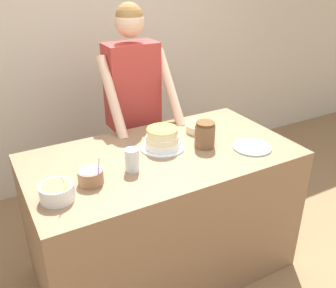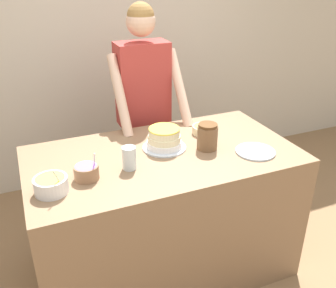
# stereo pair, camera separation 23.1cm
# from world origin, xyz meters

# --- Properties ---
(wall_back) EXTENTS (10.00, 0.05, 2.60)m
(wall_back) POSITION_xyz_m (0.00, 1.98, 1.30)
(wall_back) COLOR beige
(wall_back) RESTS_ON ground_plane
(counter) EXTENTS (1.71, 0.92, 0.94)m
(counter) POSITION_xyz_m (0.00, 0.46, 0.47)
(counter) COLOR #8C6B4C
(counter) RESTS_ON ground_plane
(person_baker) EXTENTS (0.54, 0.49, 1.79)m
(person_baker) POSITION_xyz_m (0.11, 1.15, 1.09)
(person_baker) COLOR #2D2D38
(person_baker) RESTS_ON ground_plane
(cake) EXTENTS (0.29, 0.29, 0.14)m
(cake) POSITION_xyz_m (0.04, 0.53, 1.01)
(cake) COLOR silver
(cake) RESTS_ON counter
(frosting_bowl_yellow) EXTENTS (0.18, 0.18, 0.17)m
(frosting_bowl_yellow) POSITION_xyz_m (-0.71, 0.28, 0.99)
(frosting_bowl_yellow) COLOR white
(frosting_bowl_yellow) RESTS_ON counter
(frosting_bowl_olive) EXTENTS (0.16, 0.16, 0.06)m
(frosting_bowl_olive) POSITION_xyz_m (0.38, 0.64, 0.97)
(frosting_bowl_olive) COLOR beige
(frosting_bowl_olive) RESTS_ON counter
(frosting_bowl_purple) EXTENTS (0.14, 0.14, 0.17)m
(frosting_bowl_purple) POSITION_xyz_m (-0.51, 0.34, 0.99)
(frosting_bowl_purple) COLOR #936B4C
(frosting_bowl_purple) RESTS_ON counter
(drinking_glass) EXTENTS (0.08, 0.08, 0.14)m
(drinking_glass) POSITION_xyz_m (-0.25, 0.36, 1.01)
(drinking_glass) COLOR silver
(drinking_glass) RESTS_ON counter
(ceramic_plate) EXTENTS (0.25, 0.25, 0.01)m
(ceramic_plate) POSITION_xyz_m (0.55, 0.25, 0.95)
(ceramic_plate) COLOR silver
(ceramic_plate) RESTS_ON counter
(stoneware_jar) EXTENTS (0.13, 0.13, 0.17)m
(stoneware_jar) POSITION_xyz_m (0.29, 0.42, 1.03)
(stoneware_jar) COLOR brown
(stoneware_jar) RESTS_ON counter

